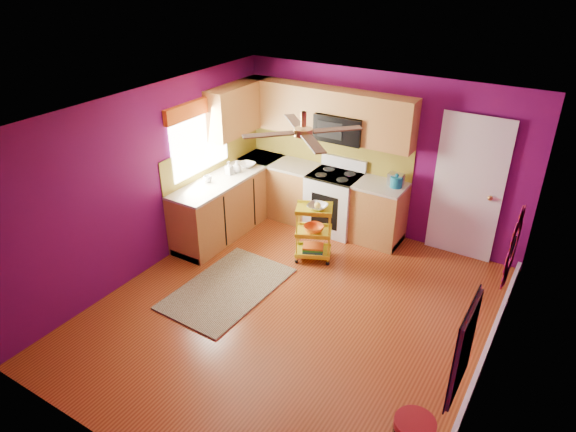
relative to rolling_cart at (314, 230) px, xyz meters
The scene contains 17 objects.
ground 1.37m from the rolling_cart, 72.43° to the right, with size 5.00×5.00×0.00m, color maroon.
room_envelope 1.74m from the rolling_cart, 71.30° to the right, with size 4.54×5.04×2.52m.
lower_cabinets 1.13m from the rolling_cart, 148.30° to the left, with size 2.81×2.31×0.94m.
electric_range 0.96m from the rolling_cart, 99.72° to the left, with size 0.76×0.66×1.13m.
upper_cabinetry 1.84m from the rolling_cart, 132.05° to the left, with size 2.80×2.30×1.26m.
left_window 2.23m from the rolling_cart, behind, with size 0.08×1.35×1.08m.
panel_door 2.21m from the rolling_cart, 35.56° to the left, with size 0.95×0.11×2.15m.
right_wall_art 3.20m from the rolling_cart, 30.87° to the right, with size 0.04×2.74×1.04m.
ceiling_fan 2.13m from the rolling_cart, 69.27° to the right, with size 1.01×1.01×0.26m.
shag_rug 1.47m from the rolling_cart, 115.57° to the right, with size 1.06×1.74×0.02m, color black.
rolling_cart is the anchor object (origin of this frame).
teal_kettle 1.39m from the rolling_cart, 51.87° to the left, with size 0.18×0.18×0.21m.
toaster 1.42m from the rolling_cart, 54.56° to the left, with size 0.22×0.15×0.18m, color beige.
soap_bottle_a 1.66m from the rolling_cart, behind, with size 0.09×0.10×0.21m, color #EA3F72.
soap_bottle_b 1.63m from the rolling_cart, behind, with size 0.14×0.14×0.19m, color white.
counter_dish 1.66m from the rolling_cart, 161.55° to the left, with size 0.25×0.25×0.06m, color white.
counter_cup 1.75m from the rolling_cart, 169.86° to the right, with size 0.13×0.13×0.10m, color white.
Camera 1 is at (2.60, -4.36, 4.04)m, focal length 32.00 mm.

